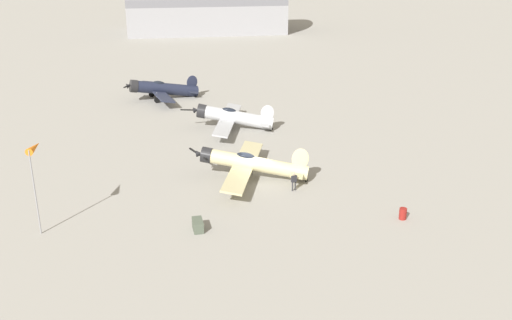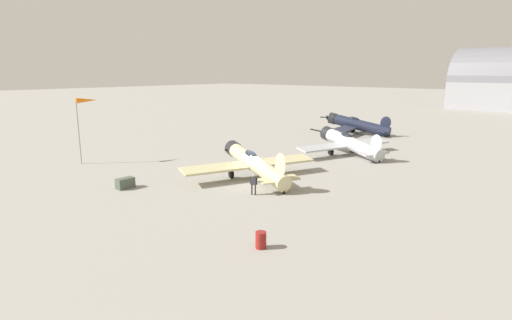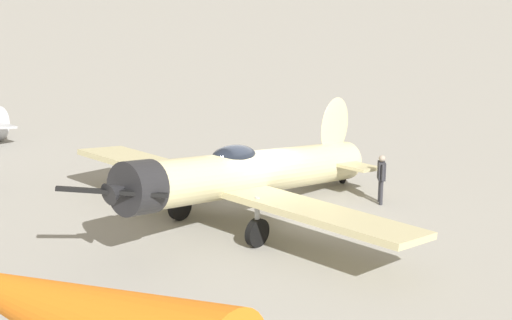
% 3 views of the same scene
% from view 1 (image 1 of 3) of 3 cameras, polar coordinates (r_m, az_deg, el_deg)
% --- Properties ---
extents(ground_plane, '(400.00, 400.00, 0.00)m').
position_cam_1_polar(ground_plane, '(51.35, 0.00, -1.88)').
color(ground_plane, gray).
extents(airplane_foreground, '(12.12, 10.23, 3.19)m').
position_cam_1_polar(airplane_foreground, '(50.87, -0.57, -0.33)').
color(airplane_foreground, beige).
rests_on(airplane_foreground, ground_plane).
extents(airplane_mid_apron, '(12.26, 10.42, 2.99)m').
position_cam_1_polar(airplane_mid_apron, '(64.73, -2.39, 4.33)').
color(airplane_mid_apron, '#B7BABF').
rests_on(airplane_mid_apron, ground_plane).
extents(airplane_far_line, '(12.06, 10.09, 3.17)m').
position_cam_1_polar(airplane_far_line, '(78.28, -9.38, 7.04)').
color(airplane_far_line, '#1E2338').
rests_on(airplane_far_line, ground_plane).
extents(ground_crew_mechanic, '(0.35, 0.59, 1.59)m').
position_cam_1_polar(ground_crew_mechanic, '(48.68, 3.82, -2.02)').
color(ground_crew_mechanic, '#2D2D33').
rests_on(ground_crew_mechanic, ground_plane).
extents(equipment_crate, '(1.41, 0.72, 0.84)m').
position_cam_1_polar(equipment_crate, '(42.52, -5.83, -6.48)').
color(equipment_crate, '#4C5647').
rests_on(equipment_crate, ground_plane).
extents(fuel_drum, '(0.61, 0.61, 0.90)m').
position_cam_1_polar(fuel_drum, '(45.34, 14.45, -5.21)').
color(fuel_drum, maroon).
rests_on(fuel_drum, ground_plane).
extents(windsock_mast, '(2.08, 0.99, 6.60)m').
position_cam_1_polar(windsock_mast, '(43.36, -21.26, 0.77)').
color(windsock_mast, gray).
rests_on(windsock_mast, ground_plane).
extents(distant_hangar, '(19.00, 36.78, 16.70)m').
position_cam_1_polar(distant_hangar, '(138.06, -5.04, 14.95)').
color(distant_hangar, '#939399').
rests_on(distant_hangar, ground_plane).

